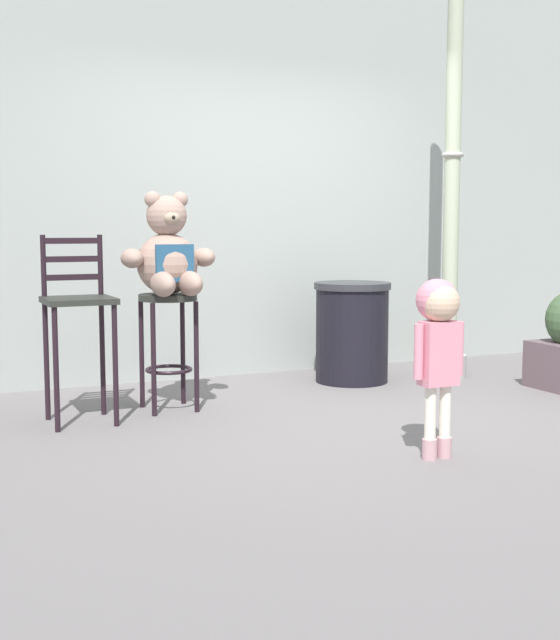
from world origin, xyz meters
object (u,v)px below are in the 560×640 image
(bar_stool_with_teddy, at_px, (168,328))
(trash_bin, at_px, (352,332))
(bar_chair_empty, at_px, (78,312))
(teddy_bear, at_px, (169,256))
(child_walking, at_px, (438,329))
(lamppost, at_px, (451,224))

(bar_stool_with_teddy, bearing_deg, trash_bin, 13.55)
(bar_stool_with_teddy, bearing_deg, bar_chair_empty, -169.69)
(teddy_bear, bearing_deg, trash_bin, 14.59)
(trash_bin, bearing_deg, teddy_bear, -165.41)
(child_walking, bearing_deg, bar_stool_with_teddy, -79.80)
(child_walking, relative_size, trash_bin, 1.21)
(trash_bin, xyz_separation_m, bar_chair_empty, (-2.15, -0.48, 0.28))
(trash_bin, distance_m, lamppost, 1.14)
(trash_bin, bearing_deg, child_walking, -107.92)
(child_walking, relative_size, bar_chair_empty, 0.81)
(bar_stool_with_teddy, bearing_deg, teddy_bear, -90.00)
(bar_stool_with_teddy, xyz_separation_m, trash_bin, (1.56, 0.38, -0.15))
(child_walking, xyz_separation_m, lamppost, (1.45, 1.89, 0.53))
(bar_stool_with_teddy, height_order, teddy_bear, teddy_bear)
(child_walking, relative_size, lamppost, 0.31)
(child_walking, bearing_deg, trash_bin, -126.18)
(bar_stool_with_teddy, relative_size, teddy_bear, 1.15)
(trash_bin, height_order, lamppost, lamppost)
(bar_stool_with_teddy, distance_m, teddy_bear, 0.46)
(trash_bin, height_order, bar_chair_empty, bar_chair_empty)
(bar_stool_with_teddy, height_order, trash_bin, trash_bin)
(bar_stool_with_teddy, relative_size, child_walking, 0.82)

